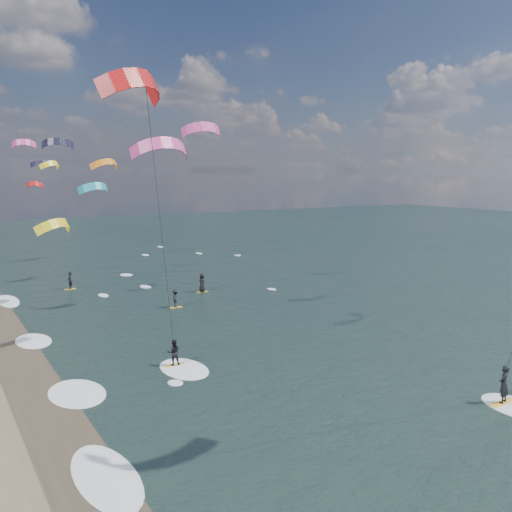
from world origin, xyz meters
TOP-DOWN VIEW (x-y plane):
  - ground at (0.00, 0.00)m, footprint 260.00×260.00m
  - wet_sand_strip at (-12.00, 10.00)m, footprint 3.00×240.00m
  - kitesurfer_near_b at (-6.43, 12.18)m, footprint 6.96×8.83m
  - far_kitesurfers at (2.28, 34.37)m, footprint 11.77×13.33m
  - bg_kite_field at (-0.49, 53.07)m, footprint 14.92×68.82m
  - shoreline_surf at (-10.80, 14.75)m, footprint 2.40×79.40m

SIDE VIEW (x-z plane):
  - ground at x=0.00m, z-range 0.00..0.00m
  - shoreline_surf at x=-10.80m, z-range -0.06..0.06m
  - wet_sand_strip at x=-12.00m, z-range 0.00..0.01m
  - far_kitesurfers at x=2.28m, z-range -0.05..1.77m
  - kitesurfer_near_b at x=-6.43m, z-range 2.36..18.85m
  - bg_kite_field at x=-0.49m, z-range 7.76..17.09m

